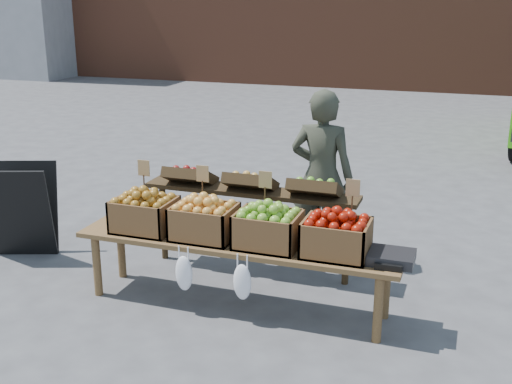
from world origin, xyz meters
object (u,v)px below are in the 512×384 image
at_px(back_table, 251,218).
at_px(crate_golden_apples, 145,215).
at_px(display_bench, 236,274).
at_px(crate_russet_pears, 204,222).
at_px(weighing_scale, 391,257).
at_px(vendor, 322,176).
at_px(crate_green_apples, 336,238).
at_px(chalkboard_sign, 23,210).
at_px(crate_red_apples, 268,230).

xyz_separation_m(back_table, crate_golden_apples, (-0.70, -0.72, 0.19)).
bearing_deg(display_bench, crate_russet_pears, 180.00).
bearing_deg(back_table, weighing_scale, -27.57).
bearing_deg(vendor, crate_russet_pears, 62.03).
bearing_deg(crate_green_apples, chalkboard_sign, 173.58).
relative_size(crate_golden_apples, crate_russet_pears, 1.00).
bearing_deg(crate_russet_pears, vendor, 61.47).
distance_m(crate_golden_apples, crate_green_apples, 1.65).
height_order(display_bench, crate_russet_pears, crate_russet_pears).
xyz_separation_m(chalkboard_sign, back_table, (2.26, 0.36, 0.05)).
relative_size(chalkboard_sign, crate_red_apples, 1.86).
xyz_separation_m(back_table, crate_green_apples, (0.95, -0.72, 0.19)).
distance_m(vendor, weighing_scale, 1.53).
relative_size(crate_golden_apples, crate_green_apples, 1.00).
relative_size(crate_green_apples, weighing_scale, 1.47).
xyz_separation_m(crate_golden_apples, crate_green_apples, (1.65, 0.00, 0.00)).
bearing_deg(back_table, crate_russet_pears, -101.46).
bearing_deg(vendor, crate_golden_apples, 46.02).
bearing_deg(crate_red_apples, chalkboard_sign, 172.27).
bearing_deg(back_table, display_bench, -79.84).
bearing_deg(weighing_scale, crate_red_apples, 180.00).
distance_m(crate_red_apples, weighing_scale, 0.98).
relative_size(back_table, crate_golden_apples, 4.20).
bearing_deg(chalkboard_sign, crate_russet_pears, -29.70).
distance_m(display_bench, weighing_scale, 1.29).
height_order(vendor, back_table, vendor).
distance_m(crate_russet_pears, crate_red_apples, 0.55).
bearing_deg(chalkboard_sign, weighing_scale, -25.66).
height_order(crate_red_apples, crate_green_apples, same).
bearing_deg(display_bench, chalkboard_sign, 171.39).
distance_m(back_table, weighing_scale, 1.56).
xyz_separation_m(display_bench, crate_red_apples, (0.28, 0.00, 0.42)).
bearing_deg(display_bench, back_table, 100.16).
distance_m(vendor, back_table, 0.81).
distance_m(crate_golden_apples, crate_russet_pears, 0.55).
bearing_deg(display_bench, vendor, 72.07).
distance_m(vendor, display_bench, 1.42).
relative_size(back_table, display_bench, 0.78).
distance_m(chalkboard_sign, back_table, 2.28).
height_order(vendor, crate_red_apples, vendor).
height_order(back_table, crate_red_apples, back_table).
xyz_separation_m(vendor, crate_green_apples, (0.42, -1.25, -0.12)).
height_order(crate_red_apples, weighing_scale, crate_red_apples).
distance_m(back_table, crate_green_apples, 1.21).
relative_size(crate_russet_pears, crate_green_apples, 1.00).
height_order(back_table, crate_green_apples, back_table).
height_order(chalkboard_sign, crate_golden_apples, chalkboard_sign).
distance_m(chalkboard_sign, crate_russet_pears, 2.15).
xyz_separation_m(vendor, crate_golden_apples, (-1.23, -1.25, -0.12)).
bearing_deg(crate_red_apples, back_table, 119.30).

